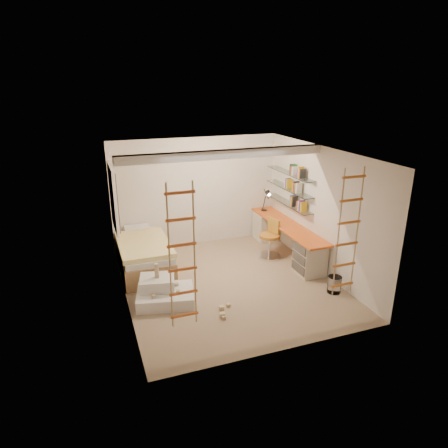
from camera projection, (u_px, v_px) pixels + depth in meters
name	position (u px, v px, depth m)	size (l,w,h in m)	color
floor	(229.00, 283.00, 7.95)	(4.50, 4.50, 0.00)	tan
ceiling_beam	(224.00, 154.00, 7.37)	(4.00, 0.18, 0.16)	white
window_frame	(113.00, 198.00, 8.13)	(0.06, 1.15, 1.35)	white
window_blind	(115.00, 198.00, 8.14)	(0.02, 1.00, 1.20)	#4C2D1E
rope_ladder_left	(182.00, 257.00, 5.46)	(0.41, 0.04, 2.13)	#E15B26
rope_ladder_right	(348.00, 233.00, 6.33)	(0.41, 0.04, 2.13)	#C16F21
waste_bin	(334.00, 284.00, 7.56)	(0.26, 0.26, 0.33)	white
desk	(286.00, 238.00, 9.13)	(0.56, 2.80, 0.75)	orange
shelves	(289.00, 189.00, 9.05)	(0.25, 1.80, 0.71)	white
bed	(144.00, 255.00, 8.45)	(1.02, 2.00, 0.69)	#AD7F51
task_lamp	(267.00, 197.00, 9.72)	(0.14, 0.36, 0.57)	black
swivel_chair	(270.00, 244.00, 9.02)	(0.66, 0.66, 0.91)	#B97323
play_platform	(163.00, 293.00, 7.24)	(1.15, 0.98, 0.45)	silver
toy_blocks	(186.00, 292.00, 7.06)	(1.32, 1.12, 0.72)	#CCB284
books	(289.00, 184.00, 9.01)	(0.14, 0.70, 0.92)	yellow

